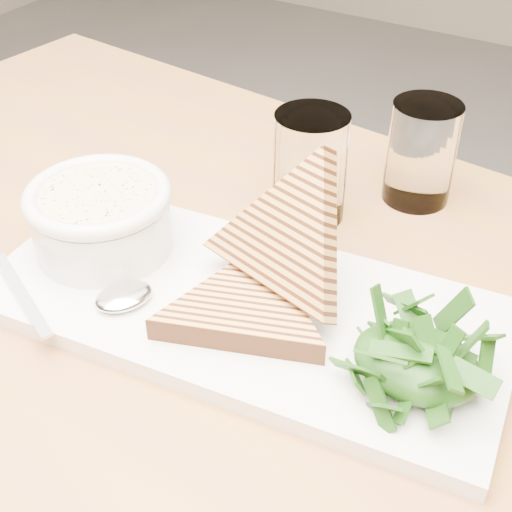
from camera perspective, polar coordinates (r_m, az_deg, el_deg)
The scene contains 14 objects.
table_top at distance 0.61m, azimuth -5.16°, elevation -7.49°, with size 1.20×0.80×0.04m, color #915B36.
table_leg_bl at distance 1.34m, azimuth -14.74°, elevation -1.15°, with size 0.06×0.06×0.73m, color #915B36.
platter at distance 0.60m, azimuth -0.99°, elevation -4.15°, with size 0.44×0.20×0.02m, color white.
soup_bowl at distance 0.65m, azimuth -12.21°, elevation 2.46°, with size 0.12×0.12×0.05m, color white.
soup at distance 0.64m, azimuth -12.55°, elevation 4.63°, with size 0.10×0.10×0.01m, color beige.
bowl_rim at distance 0.64m, azimuth -12.58°, elevation 4.78°, with size 0.13×0.13×0.01m, color white.
sandwich_flat at distance 0.57m, azimuth -0.85°, elevation -4.20°, with size 0.16×0.16×0.02m, color #CB8A46, non-canonical shape.
sandwich_lean at distance 0.58m, azimuth 2.49°, elevation 1.39°, with size 0.16×0.16×0.09m, color #CB8A46, non-canonical shape.
salad_base at distance 0.53m, azimuth 12.74°, elevation -8.34°, with size 0.09×0.07×0.04m, color black.
arugula_pile at distance 0.53m, azimuth 12.87°, elevation -7.67°, with size 0.11×0.10×0.05m, color #275D16, non-canonical shape.
spoon_bowl at distance 0.60m, azimuth -10.54°, elevation -3.19°, with size 0.04×0.05×0.01m, color silver.
spoon_handle at distance 0.63m, azimuth -18.25°, elevation -2.89°, with size 0.12×0.01×0.00m, color silver.
glass_near at distance 0.70m, azimuth 4.34°, elevation 7.12°, with size 0.07×0.07×0.11m, color white.
glass_far at distance 0.74m, azimuth 13.08°, elevation 8.04°, with size 0.07×0.07×0.11m, color white.
Camera 1 is at (0.34, -0.17, 1.18)m, focal length 50.00 mm.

